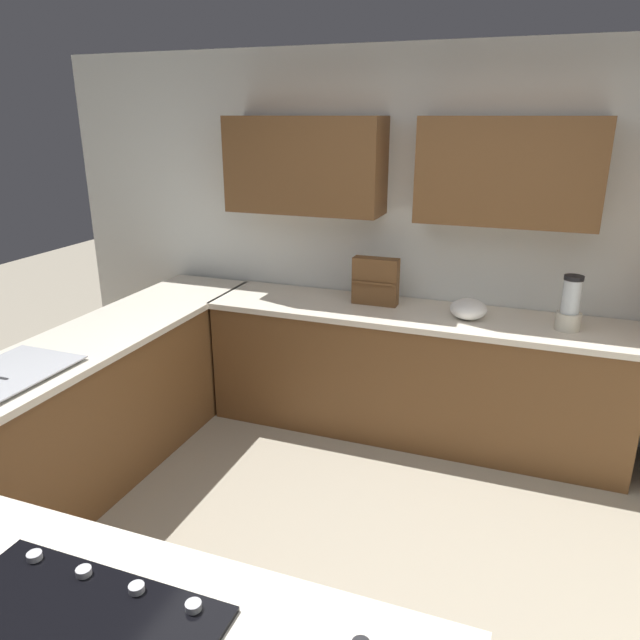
{
  "coord_description": "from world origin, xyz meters",
  "views": [
    {
      "loc": [
        -0.62,
        2.05,
        2.15
      ],
      "look_at": [
        0.58,
        -1.19,
        0.96
      ],
      "focal_mm": 33.33,
      "sensor_mm": 36.0,
      "label": 1
    }
  ],
  "objects_px": {
    "blender": "(570,307)",
    "mixing_bowl": "(468,309)",
    "sink_unit": "(1,375)",
    "spice_rack": "(376,281)"
  },
  "relations": [
    {
      "from": "sink_unit",
      "to": "blender",
      "type": "bearing_deg",
      "value": -146.68
    },
    {
      "from": "mixing_bowl",
      "to": "sink_unit",
      "type": "bearing_deg",
      "value": 40.27
    },
    {
      "from": "blender",
      "to": "mixing_bowl",
      "type": "distance_m",
      "value": 0.61
    },
    {
      "from": "mixing_bowl",
      "to": "spice_rack",
      "type": "bearing_deg",
      "value": -8.29
    },
    {
      "from": "sink_unit",
      "to": "spice_rack",
      "type": "xyz_separation_m",
      "value": [
        -1.43,
        -1.86,
        0.15
      ]
    },
    {
      "from": "blender",
      "to": "spice_rack",
      "type": "bearing_deg",
      "value": -4.33
    },
    {
      "from": "sink_unit",
      "to": "mixing_bowl",
      "type": "height_order",
      "value": "sink_unit"
    },
    {
      "from": "blender",
      "to": "sink_unit",
      "type": "bearing_deg",
      "value": 33.32
    },
    {
      "from": "blender",
      "to": "spice_rack",
      "type": "xyz_separation_m",
      "value": [
        1.25,
        -0.09,
        0.02
      ]
    },
    {
      "from": "blender",
      "to": "mixing_bowl",
      "type": "xyz_separation_m",
      "value": [
        0.6,
        -0.0,
        -0.08
      ]
    }
  ]
}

